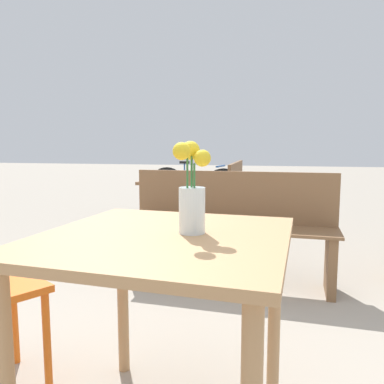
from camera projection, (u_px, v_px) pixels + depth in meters
The scene contains 6 objects.
table_front at pixel (164, 268), 1.25m from camera, with size 0.84×0.86×0.75m.
flower_vase at pixel (192, 197), 1.23m from camera, with size 0.11×0.13×0.31m.
bench_near at pixel (231, 223), 2.87m from camera, with size 1.58×0.41×0.85m.
bench_middle at pixel (229, 193), 4.75m from camera, with size 0.40×1.54×0.85m.
table_back at pixel (177, 193), 3.85m from camera, with size 0.67×0.66×0.70m.
bicycle at pixel (195, 187), 6.28m from camera, with size 1.69×0.44×0.80m.
Camera 1 is at (0.38, -1.15, 1.04)m, focal length 35.00 mm.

